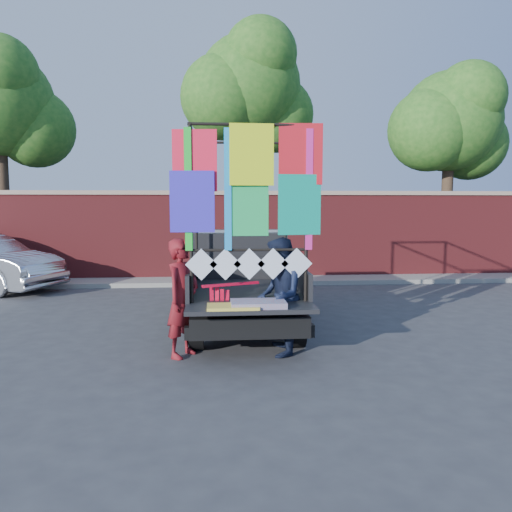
{
  "coord_description": "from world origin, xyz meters",
  "views": [
    {
      "loc": [
        -0.1,
        -7.66,
        2.24
      ],
      "look_at": [
        0.52,
        -0.21,
        1.45
      ],
      "focal_mm": 35.0,
      "sensor_mm": 36.0,
      "label": 1
    }
  ],
  "objects": [
    {
      "name": "tree_right",
      "position": [
        7.52,
        8.12,
        4.75
      ],
      "size": [
        4.2,
        3.3,
        6.62
      ],
      "color": "#38281C",
      "rests_on": "ground"
    },
    {
      "name": "woman",
      "position": [
        -0.57,
        -0.43,
        0.87
      ],
      "size": [
        0.68,
        0.76,
        1.73
      ],
      "primitive_type": "imported",
      "rotation": [
        0.0,
        0.0,
        1.03
      ],
      "color": "maroon",
      "rests_on": "ground"
    },
    {
      "name": "ground",
      "position": [
        0.0,
        0.0,
        0.0
      ],
      "size": [
        90.0,
        90.0,
        0.0
      ],
      "primitive_type": "plane",
      "color": "#38383A",
      "rests_on": "ground"
    },
    {
      "name": "streamer_bundle",
      "position": [
        0.04,
        -0.47,
        0.88
      ],
      "size": [
        0.85,
        0.36,
        0.62
      ],
      "color": "red",
      "rests_on": "ground"
    },
    {
      "name": "curb",
      "position": [
        0.0,
        6.3,
        0.06
      ],
      "size": [
        30.0,
        1.2,
        0.12
      ],
      "primitive_type": "cube",
      "color": "gray",
      "rests_on": "ground"
    },
    {
      "name": "brick_wall",
      "position": [
        0.0,
        7.0,
        1.33
      ],
      "size": [
        30.0,
        0.45,
        2.61
      ],
      "color": "maroon",
      "rests_on": "ground"
    },
    {
      "name": "pickup_truck",
      "position": [
        0.39,
        2.0,
        0.84
      ],
      "size": [
        2.12,
        5.33,
        3.35
      ],
      "color": "black",
      "rests_on": "ground"
    },
    {
      "name": "man",
      "position": [
        0.84,
        -0.48,
        0.87
      ],
      "size": [
        0.73,
        0.9,
        1.74
      ],
      "primitive_type": "imported",
      "rotation": [
        0.0,
        0.0,
        -1.66
      ],
      "color": "#151D36",
      "rests_on": "ground"
    },
    {
      "name": "tree_mid",
      "position": [
        1.02,
        8.12,
        5.7
      ],
      "size": [
        4.2,
        3.3,
        7.73
      ],
      "color": "#38281C",
      "rests_on": "ground"
    }
  ]
}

